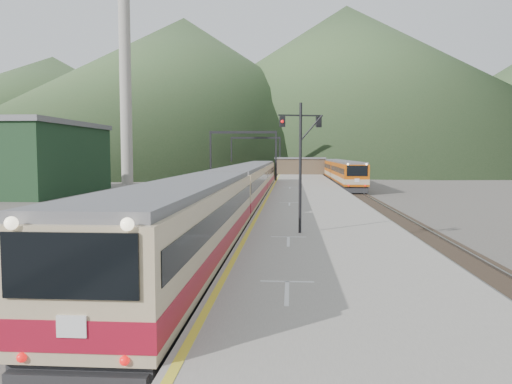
# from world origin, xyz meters

# --- Properties ---
(ground) EXTENTS (400.00, 400.00, 0.00)m
(ground) POSITION_xyz_m (0.00, 0.00, 0.00)
(ground) COLOR #47423D
(ground) RESTS_ON ground
(track_main) EXTENTS (2.60, 200.00, 0.23)m
(track_main) POSITION_xyz_m (0.00, 40.00, 0.07)
(track_main) COLOR black
(track_main) RESTS_ON ground
(track_far) EXTENTS (2.60, 200.00, 0.23)m
(track_far) POSITION_xyz_m (-5.00, 40.00, 0.07)
(track_far) COLOR black
(track_far) RESTS_ON ground
(track_second) EXTENTS (2.60, 200.00, 0.23)m
(track_second) POSITION_xyz_m (11.50, 40.00, 0.07)
(track_second) COLOR black
(track_second) RESTS_ON ground
(platform) EXTENTS (8.00, 100.00, 1.00)m
(platform) POSITION_xyz_m (5.60, 38.00, 0.50)
(platform) COLOR gray
(platform) RESTS_ON ground
(gantry_near) EXTENTS (9.55, 0.25, 8.00)m
(gantry_near) POSITION_xyz_m (-2.85, 55.00, 5.59)
(gantry_near) COLOR black
(gantry_near) RESTS_ON ground
(gantry_far) EXTENTS (9.55, 0.25, 8.00)m
(gantry_far) POSITION_xyz_m (-2.85, 80.00, 5.59)
(gantry_far) COLOR black
(gantry_far) RESTS_ON ground
(warehouse) EXTENTS (14.50, 20.50, 8.60)m
(warehouse) POSITION_xyz_m (-28.00, 42.00, 4.32)
(warehouse) COLOR black
(warehouse) RESTS_ON ground
(smokestack) EXTENTS (1.80, 1.80, 30.00)m
(smokestack) POSITION_xyz_m (-22.00, 62.00, 15.00)
(smokestack) COLOR #9E998E
(smokestack) RESTS_ON ground
(station_shed) EXTENTS (9.40, 4.40, 3.10)m
(station_shed) POSITION_xyz_m (5.60, 78.00, 2.57)
(station_shed) COLOR #4E3F2E
(station_shed) RESTS_ON platform
(hill_a) EXTENTS (180.00, 180.00, 60.00)m
(hill_a) POSITION_xyz_m (-40.00, 190.00, 30.00)
(hill_a) COLOR #314E29
(hill_a) RESTS_ON ground
(hill_b) EXTENTS (220.00, 220.00, 75.00)m
(hill_b) POSITION_xyz_m (30.00, 230.00, 37.50)
(hill_b) COLOR #314E29
(hill_b) RESTS_ON ground
(hill_d) EXTENTS (200.00, 200.00, 55.00)m
(hill_d) POSITION_xyz_m (-120.00, 240.00, 27.50)
(hill_d) COLOR #314E29
(hill_d) RESTS_ON ground
(main_train) EXTENTS (3.04, 62.36, 3.71)m
(main_train) POSITION_xyz_m (0.00, 24.21, 2.09)
(main_train) COLOR tan
(main_train) RESTS_ON track_main
(second_train) EXTENTS (2.88, 39.20, 3.51)m
(second_train) POSITION_xyz_m (11.50, 62.08, 1.99)
(second_train) COLOR #B24A0A
(second_train) RESTS_ON track_second
(signal_mast) EXTENTS (2.13, 0.75, 6.21)m
(signal_mast) POSITION_xyz_m (4.34, 8.48, 4.82)
(signal_mast) COLOR black
(signal_mast) RESTS_ON platform
(short_signal_a) EXTENTS (0.25, 0.21, 2.27)m
(short_signal_a) POSITION_xyz_m (-2.10, 7.56, 1.46)
(short_signal_a) COLOR black
(short_signal_a) RESTS_ON ground
(short_signal_b) EXTENTS (0.27, 0.23, 2.27)m
(short_signal_b) POSITION_xyz_m (-3.49, 34.31, 1.46)
(short_signal_b) COLOR black
(short_signal_b) RESTS_ON ground
(short_signal_c) EXTENTS (0.24, 0.18, 2.27)m
(short_signal_c) POSITION_xyz_m (-7.25, 23.98, 1.46)
(short_signal_c) COLOR black
(short_signal_c) RESTS_ON ground
(worker) EXTENTS (0.71, 0.55, 1.74)m
(worker) POSITION_xyz_m (-5.58, 5.97, 0.87)
(worker) COLOR #1E242F
(worker) RESTS_ON ground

